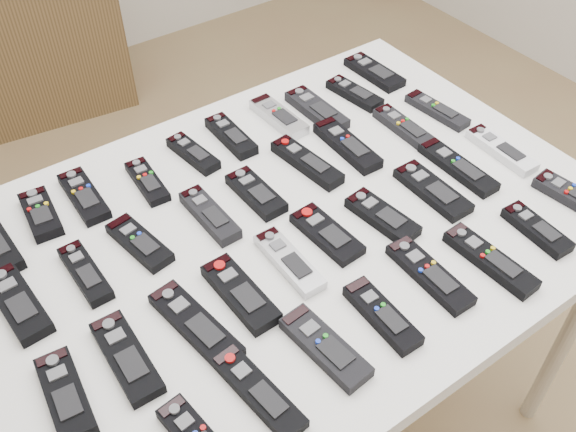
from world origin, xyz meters
TOP-DOWN VIEW (x-y plane):
  - ground at (0.00, 0.00)m, footprint 4.00×4.00m
  - table at (-0.10, -0.13)m, footprint 1.25×0.88m
  - remote_1 at (-0.49, 0.16)m, footprint 0.07×0.14m
  - remote_2 at (-0.40, 0.16)m, footprint 0.06×0.16m
  - remote_3 at (-0.27, 0.13)m, footprint 0.05×0.14m
  - remote_4 at (-0.15, 0.15)m, footprint 0.06×0.15m
  - remote_5 at (-0.05, 0.16)m, footprint 0.05×0.16m
  - remote_6 at (0.08, 0.16)m, footprint 0.06×0.17m
  - remote_7 at (0.17, 0.13)m, footprint 0.06×0.18m
  - remote_8 at (0.29, 0.13)m, footprint 0.07×0.16m
  - remote_9 at (0.39, 0.18)m, footprint 0.07×0.17m
  - remote_10 at (-0.60, -0.03)m, footprint 0.07×0.18m
  - remote_11 at (-0.48, -0.03)m, footprint 0.05×0.15m
  - remote_12 at (-0.36, -0.02)m, footprint 0.08×0.16m
  - remote_13 at (-0.22, -0.03)m, footprint 0.05×0.16m
  - remote_14 at (-0.11, -0.03)m, footprint 0.06×0.15m
  - remote_15 at (0.04, -0.01)m, footprint 0.07×0.19m
  - remote_16 at (0.14, -0.02)m, footprint 0.06×0.19m
  - remote_17 at (0.29, -0.05)m, footprint 0.05×0.17m
  - remote_18 at (0.40, -0.04)m, footprint 0.06×0.17m
  - remote_19 at (-0.60, -0.25)m, footprint 0.07×0.16m
  - remote_20 at (-0.49, -0.24)m, footprint 0.06×0.18m
  - remote_21 at (-0.37, -0.24)m, footprint 0.08×0.20m
  - remote_22 at (-0.27, -0.23)m, footprint 0.06×0.17m
  - remote_23 at (-0.16, -0.22)m, footprint 0.05×0.17m
  - remote_24 at (-0.06, -0.21)m, footprint 0.07×0.16m
  - remote_25 at (0.06, -0.23)m, footprint 0.07×0.16m
  - remote_26 at (0.19, -0.23)m, footprint 0.06×0.18m
  - remote_27 at (0.29, -0.21)m, footprint 0.05×0.19m
  - remote_28 at (0.41, -0.23)m, footprint 0.05×0.18m
  - remote_31 at (-0.35, -0.41)m, footprint 0.07×0.19m
  - remote_32 at (-0.22, -0.41)m, footprint 0.07×0.17m
  - remote_33 at (-0.10, -0.41)m, footprint 0.05×0.16m
  - remote_34 at (0.03, -0.39)m, footprint 0.06×0.18m
  - remote_35 at (0.14, -0.43)m, footprint 0.06×0.19m
  - remote_36 at (0.28, -0.43)m, footprint 0.05×0.15m
  - remote_37 at (0.41, -0.41)m, footprint 0.07×0.16m

SIDE VIEW (x-z plane):
  - ground at x=0.00m, z-range 0.00..0.00m
  - table at x=-0.10m, z-range 0.33..1.11m
  - remote_3 at x=-0.27m, z-range 0.78..0.80m
  - remote_18 at x=0.40m, z-range 0.78..0.80m
  - remote_24 at x=-0.06m, z-range 0.78..0.80m
  - remote_9 at x=0.39m, z-range 0.78..0.80m
  - remote_2 at x=-0.40m, z-range 0.78..0.80m
  - remote_8 at x=0.29m, z-range 0.78..0.80m
  - remote_12 at x=-0.36m, z-range 0.78..0.80m
  - remote_27 at x=0.29m, z-range 0.78..0.80m
  - remote_21 at x=-0.37m, z-range 0.78..0.80m
  - remote_23 at x=-0.16m, z-range 0.78..0.80m
  - remote_26 at x=0.19m, z-range 0.78..0.80m
  - remote_31 at x=-0.35m, z-range 0.78..0.80m
  - remote_28 at x=0.41m, z-range 0.78..0.80m
  - remote_17 at x=0.29m, z-range 0.78..0.80m
  - remote_4 at x=-0.15m, z-range 0.78..0.80m
  - remote_34 at x=0.03m, z-range 0.78..0.80m
  - remote_11 at x=-0.48m, z-range 0.78..0.80m
  - remote_20 at x=-0.49m, z-range 0.78..0.80m
  - remote_36 at x=0.28m, z-range 0.78..0.80m
  - remote_14 at x=-0.11m, z-range 0.78..0.80m
  - remote_25 at x=0.06m, z-range 0.78..0.80m
  - remote_5 at x=-0.05m, z-range 0.78..0.80m
  - remote_1 at x=-0.49m, z-range 0.78..0.80m
  - remote_7 at x=0.17m, z-range 0.78..0.80m
  - remote_6 at x=0.08m, z-range 0.78..0.80m
  - remote_37 at x=0.41m, z-range 0.78..0.80m
  - remote_35 at x=0.14m, z-range 0.78..0.80m
  - remote_33 at x=-0.10m, z-range 0.78..0.80m
  - remote_10 at x=-0.60m, z-range 0.78..0.80m
  - remote_16 at x=0.14m, z-range 0.78..0.80m
  - remote_32 at x=-0.22m, z-range 0.78..0.80m
  - remote_22 at x=-0.27m, z-range 0.78..0.80m
  - remote_13 at x=-0.22m, z-range 0.78..0.80m
  - remote_15 at x=0.04m, z-range 0.78..0.80m
  - remote_19 at x=-0.60m, z-range 0.78..0.80m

